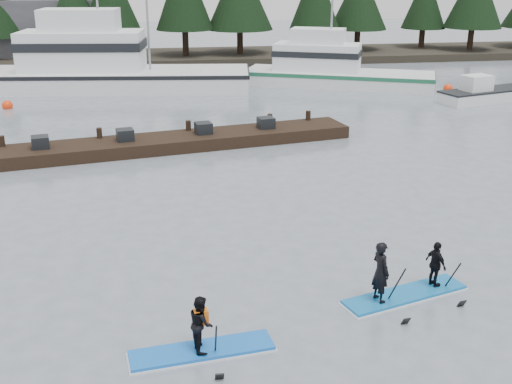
{
  "coord_description": "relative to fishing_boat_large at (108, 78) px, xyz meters",
  "views": [
    {
      "loc": [
        -2.88,
        -12.5,
        7.85
      ],
      "look_at": [
        0.0,
        6.0,
        1.1
      ],
      "focal_mm": 45.0,
      "sensor_mm": 36.0,
      "label": 1
    }
  ],
  "objects": [
    {
      "name": "ground",
      "position": [
        5.96,
        -30.06,
        -0.73
      ],
      "size": [
        160.0,
        160.0,
        0.0
      ],
      "primitive_type": "plane",
      "color": "slate",
      "rests_on": "ground"
    },
    {
      "name": "far_shore",
      "position": [
        5.96,
        11.94,
        -0.43
      ],
      "size": [
        70.0,
        8.0,
        0.6
      ],
      "primitive_type": "cube",
      "color": "#2D281E",
      "rests_on": "ground"
    },
    {
      "name": "treeline",
      "position": [
        5.96,
        11.94,
        -0.73
      ],
      "size": [
        60.0,
        4.0,
        8.0
      ],
      "primitive_type": null,
      "color": "black",
      "rests_on": "ground"
    },
    {
      "name": "waterfront_building",
      "position": [
        -8.04,
        13.94,
        1.77
      ],
      "size": [
        18.0,
        6.0,
        5.0
      ],
      "primitive_type": "cube",
      "color": "#4C4C51",
      "rests_on": "ground"
    },
    {
      "name": "fishing_boat_large",
      "position": [
        0.0,
        0.0,
        0.0
      ],
      "size": [
        17.48,
        6.77,
        9.68
      ],
      "rotation": [
        0.0,
        0.0,
        -0.12
      ],
      "color": "white",
      "rests_on": "ground"
    },
    {
      "name": "fishing_boat_medium",
      "position": [
        14.78,
        -0.98,
        -0.21
      ],
      "size": [
        12.76,
        8.13,
        7.65
      ],
      "rotation": [
        0.0,
        0.0,
        -0.41
      ],
      "color": "white",
      "rests_on": "ground"
    },
    {
      "name": "skiff",
      "position": [
        22.45,
        -7.32,
        -0.38
      ],
      "size": [
        6.28,
        3.44,
        0.7
      ],
      "primitive_type": "cube",
      "rotation": [
        0.0,
        0.0,
        0.29
      ],
      "color": "white",
      "rests_on": "ground"
    },
    {
      "name": "floating_dock",
      "position": [
        3.59,
        -14.8,
        -0.46
      ],
      "size": [
        16.65,
        5.32,
        0.55
      ],
      "primitive_type": "cube",
      "rotation": [
        0.0,
        0.0,
        0.19
      ],
      "color": "black",
      "rests_on": "ground"
    },
    {
      "name": "buoy_c",
      "position": [
        21.54,
        -4.05,
        -0.73
      ],
      "size": [
        0.6,
        0.6,
        0.6
      ],
      "primitive_type": "sphere",
      "color": "#FF370C",
      "rests_on": "ground"
    },
    {
      "name": "buoy_a",
      "position": [
        -5.34,
        -5.05,
        -0.73
      ],
      "size": [
        0.6,
        0.6,
        0.6
      ],
      "primitive_type": "sphere",
      "color": "#FF370C",
      "rests_on": "ground"
    },
    {
      "name": "paddleboard_solo",
      "position": [
        3.74,
        -30.87,
        -0.27
      ],
      "size": [
        3.13,
        1.19,
        1.82
      ],
      "rotation": [
        0.0,
        0.0,
        0.12
      ],
      "color": "blue",
      "rests_on": "ground"
    },
    {
      "name": "paddleboard_duo",
      "position": [
        8.86,
        -29.23,
        -0.18
      ],
      "size": [
        3.37,
        1.7,
        2.13
      ],
      "rotation": [
        0.0,
        0.0,
        0.3
      ],
      "color": "#1269AC",
      "rests_on": "ground"
    }
  ]
}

